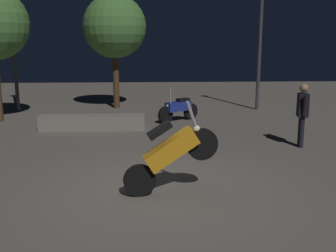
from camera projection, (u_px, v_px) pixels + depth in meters
name	position (u px, v px, depth m)	size (l,w,h in m)	color
ground_plane	(159.00, 189.00, 7.15)	(40.00, 40.00, 0.00)	#605951
motorcycle_orange_foreground	(171.00, 153.00, 6.77)	(1.66, 0.44, 1.63)	black
motorcycle_blue_parked_left	(179.00, 108.00, 13.26)	(1.41, 1.04, 1.11)	black
person_rider_beside	(303.00, 110.00, 9.87)	(0.30, 0.66, 1.61)	black
streetlamp_near	(261.00, 27.00, 15.07)	(0.36, 0.36, 5.02)	#38383D
streetlamp_far	(11.00, 15.00, 14.50)	(0.36, 0.36, 5.77)	#38383D
tree_left_bg	(115.00, 27.00, 15.39)	(2.46, 2.46, 4.46)	#4C331E
planter_wall_low	(93.00, 122.00, 12.02)	(3.18, 0.50, 0.45)	gray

